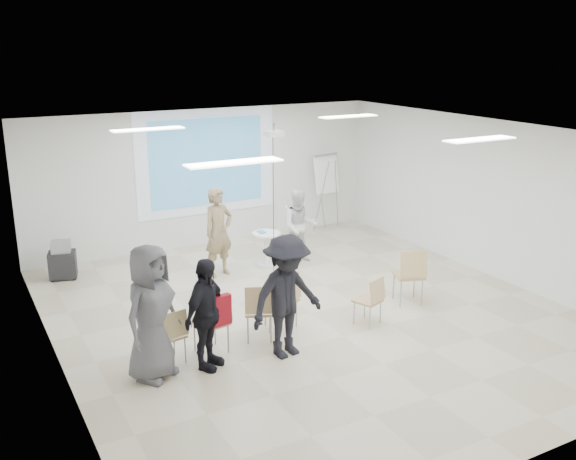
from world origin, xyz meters
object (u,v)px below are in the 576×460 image
chair_left_mid (214,319)px  chair_right_far (410,272)px  chair_center (284,296)px  player_left (218,226)px  chair_right_inner (371,297)px  pedestal_table (267,247)px  audience_outer (151,305)px  audience_left (206,307)px  player_right (300,222)px  chair_left_inner (259,308)px  audience_mid (287,288)px  laptop (258,308)px  chair_far_left (171,332)px  av_cart (62,261)px  flipchart_easel (326,174)px

chair_left_mid → chair_right_far: bearing=-8.7°
chair_center → chair_left_mid: bearing=-178.4°
player_left → chair_right_inner: player_left is taller
pedestal_table → audience_outer: audience_outer is taller
chair_left_mid → audience_left: bearing=-136.5°
player_right → chair_left_inner: bearing=-108.3°
chair_center → audience_mid: audience_mid is taller
pedestal_table → chair_center: size_ratio=0.77×
player_left → chair_left_inner: size_ratio=2.15×
chair_left_mid → audience_outer: 1.10m
laptop → chair_far_left: bearing=30.7°
av_cart → chair_right_inner: bearing=-34.7°
pedestal_table → laptop: size_ratio=2.13×
chair_right_far → flipchart_easel: bearing=94.9°
chair_far_left → flipchart_easel: size_ratio=0.45×
chair_right_inner → audience_left: audience_left is taller
audience_left → chair_far_left: bearing=103.4°
player_left → flipchart_easel: size_ratio=1.06×
player_right → audience_outer: 5.22m
player_right → av_cart: size_ratio=2.23×
chair_right_far → av_cart: bearing=159.3°
pedestal_table → chair_far_left: size_ratio=0.87×
pedestal_table → audience_mid: 3.95m
chair_center → chair_right_inner: (1.27, -0.58, -0.07)m
chair_far_left → chair_right_inner: size_ratio=1.03×
chair_left_inner → flipchart_easel: flipchart_easel is taller
player_right → laptop: player_right is taller
chair_right_inner → audience_mid: (-1.67, -0.25, 0.56)m
chair_right_inner → chair_far_left: bearing=154.7°
audience_outer → flipchart_easel: (5.81, 4.95, 0.31)m
chair_far_left → audience_mid: (1.54, -0.52, 0.54)m
av_cart → chair_center: bearing=-41.8°
audience_mid → audience_left: bearing=160.7°
audience_mid → flipchart_easel: 6.58m
chair_right_far → av_cart: chair_right_far is taller
player_left → chair_right_far: bearing=-65.9°
audience_mid → av_cart: bearing=105.7°
pedestal_table → player_right: (0.73, -0.07, 0.44)m
chair_left_mid → laptop: size_ratio=2.79×
chair_center → player_left: bearing=77.5°
chair_center → flipchart_easel: flipchart_easel is taller
chair_left_inner → flipchart_easel: bearing=72.8°
chair_left_mid → chair_right_far: chair_right_far is taller
audience_left → player_left: bearing=27.2°
chair_center → audience_outer: bearing=-178.6°
chair_far_left → laptop: 1.44m
chair_left_mid → av_cart: bearing=97.2°
player_left → chair_far_left: bearing=-137.2°
chair_right_far → av_cart: (-5.01, 4.19, -0.25)m
pedestal_table → chair_far_left: (-3.04, -3.08, 0.09)m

